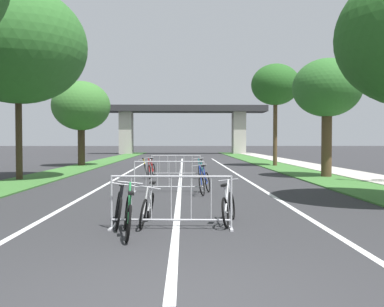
{
  "coord_description": "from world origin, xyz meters",
  "views": [
    {
      "loc": [
        0.15,
        -4.26,
        1.71
      ],
      "look_at": [
        0.7,
        23.09,
        0.91
      ],
      "focal_mm": 38.89,
      "sensor_mm": 36.0,
      "label": 1
    }
  ],
  "objects_px": {
    "crowd_barrier_third": "(176,166)",
    "bicycle_green_5": "(128,216)",
    "tree_left_cypress_far": "(18,46)",
    "tree_right_pine_far": "(275,85)",
    "bicycle_red_0": "(152,170)",
    "bicycle_yellow_2": "(146,169)",
    "crowd_barrier_nearest": "(171,202)",
    "bicycle_silver_1": "(228,207)",
    "bicycle_black_6": "(119,208)",
    "crowd_barrier_second": "(169,177)",
    "bicycle_white_4": "(147,208)",
    "bicycle_teal_7": "(201,170)",
    "tree_right_oak_near": "(327,89)",
    "tree_left_maple_mid": "(81,106)",
    "bicycle_blue_3": "(205,182)"
  },
  "relations": [
    {
      "from": "tree_left_maple_mid",
      "to": "crowd_barrier_second",
      "type": "relative_size",
      "value": 2.44
    },
    {
      "from": "bicycle_green_5",
      "to": "bicycle_teal_7",
      "type": "relative_size",
      "value": 1.04
    },
    {
      "from": "tree_left_maple_mid",
      "to": "crowd_barrier_second",
      "type": "distance_m",
      "value": 16.67
    },
    {
      "from": "bicycle_white_4",
      "to": "bicycle_yellow_2",
      "type": "bearing_deg",
      "value": -80.84
    },
    {
      "from": "bicycle_yellow_2",
      "to": "crowd_barrier_nearest",
      "type": "bearing_deg",
      "value": -87.56
    },
    {
      "from": "bicycle_green_5",
      "to": "bicycle_red_0",
      "type": "bearing_deg",
      "value": 83.02
    },
    {
      "from": "tree_left_cypress_far",
      "to": "crowd_barrier_third",
      "type": "xyz_separation_m",
      "value": [
        6.85,
        1.57,
        -5.35
      ]
    },
    {
      "from": "tree_right_oak_near",
      "to": "bicycle_green_5",
      "type": "xyz_separation_m",
      "value": [
        -7.78,
        -11.95,
        -3.82
      ]
    },
    {
      "from": "crowd_barrier_nearest",
      "to": "crowd_barrier_third",
      "type": "height_order",
      "value": "same"
    },
    {
      "from": "crowd_barrier_second",
      "to": "bicycle_red_0",
      "type": "bearing_deg",
      "value": 100.66
    },
    {
      "from": "tree_right_pine_far",
      "to": "crowd_barrier_third",
      "type": "distance_m",
      "value": 11.92
    },
    {
      "from": "tree_left_maple_mid",
      "to": "bicycle_red_0",
      "type": "xyz_separation_m",
      "value": [
        5.58,
        -9.52,
        -3.76
      ]
    },
    {
      "from": "tree_left_cypress_far",
      "to": "bicycle_red_0",
      "type": "bearing_deg",
      "value": 10.08
    },
    {
      "from": "bicycle_silver_1",
      "to": "bicycle_red_0",
      "type": "bearing_deg",
      "value": 116.96
    },
    {
      "from": "tree_right_oak_near",
      "to": "bicycle_green_5",
      "type": "height_order",
      "value": "tree_right_oak_near"
    },
    {
      "from": "tree_left_cypress_far",
      "to": "tree_right_pine_far",
      "type": "bearing_deg",
      "value": 36.74
    },
    {
      "from": "bicycle_red_0",
      "to": "bicycle_yellow_2",
      "type": "height_order",
      "value": "bicycle_red_0"
    },
    {
      "from": "crowd_barrier_nearest",
      "to": "tree_left_cypress_far",
      "type": "bearing_deg",
      "value": 124.18
    },
    {
      "from": "crowd_barrier_nearest",
      "to": "bicycle_silver_1",
      "type": "height_order",
      "value": "crowd_barrier_nearest"
    },
    {
      "from": "bicycle_silver_1",
      "to": "bicycle_white_4",
      "type": "bearing_deg",
      "value": -163.05
    },
    {
      "from": "crowd_barrier_second",
      "to": "bicycle_silver_1",
      "type": "height_order",
      "value": "crowd_barrier_second"
    },
    {
      "from": "tree_left_cypress_far",
      "to": "bicycle_black_6",
      "type": "relative_size",
      "value": 5.05
    },
    {
      "from": "bicycle_teal_7",
      "to": "bicycle_black_6",
      "type": "bearing_deg",
      "value": 90.29
    },
    {
      "from": "tree_left_cypress_far",
      "to": "bicycle_red_0",
      "type": "height_order",
      "value": "tree_left_cypress_far"
    },
    {
      "from": "tree_left_maple_mid",
      "to": "bicycle_white_4",
      "type": "distance_m",
      "value": 21.65
    },
    {
      "from": "bicycle_green_5",
      "to": "bicycle_teal_7",
      "type": "xyz_separation_m",
      "value": [
        1.85,
        11.84,
        0.01
      ]
    },
    {
      "from": "tree_right_pine_far",
      "to": "bicycle_white_4",
      "type": "height_order",
      "value": "tree_right_pine_far"
    },
    {
      "from": "tree_left_maple_mid",
      "to": "crowd_barrier_nearest",
      "type": "height_order",
      "value": "tree_left_maple_mid"
    },
    {
      "from": "bicycle_black_6",
      "to": "bicycle_teal_7",
      "type": "height_order",
      "value": "bicycle_teal_7"
    },
    {
      "from": "crowd_barrier_third",
      "to": "bicycle_green_5",
      "type": "bearing_deg",
      "value": -92.98
    },
    {
      "from": "crowd_barrier_third",
      "to": "bicycle_black_6",
      "type": "distance_m",
      "value": 11.48
    },
    {
      "from": "bicycle_white_4",
      "to": "bicycle_teal_7",
      "type": "xyz_separation_m",
      "value": [
        1.58,
        10.86,
        0.02
      ]
    },
    {
      "from": "bicycle_yellow_2",
      "to": "bicycle_blue_3",
      "type": "relative_size",
      "value": 1.06
    },
    {
      "from": "tree_right_pine_far",
      "to": "crowd_barrier_second",
      "type": "bearing_deg",
      "value": -115.16
    },
    {
      "from": "bicycle_yellow_2",
      "to": "bicycle_white_4",
      "type": "distance_m",
      "value": 11.79
    },
    {
      "from": "crowd_barrier_third",
      "to": "bicycle_silver_1",
      "type": "xyz_separation_m",
      "value": [
        1.31,
        -11.31,
        -0.17
      ]
    },
    {
      "from": "crowd_barrier_second",
      "to": "crowd_barrier_third",
      "type": "xyz_separation_m",
      "value": [
        0.12,
        5.92,
        0.0
      ]
    },
    {
      "from": "crowd_barrier_nearest",
      "to": "bicycle_red_0",
      "type": "relative_size",
      "value": 1.39
    },
    {
      "from": "crowd_barrier_nearest",
      "to": "bicycle_yellow_2",
      "type": "xyz_separation_m",
      "value": [
        -1.62,
        12.19,
        -0.16
      ]
    },
    {
      "from": "tree_right_pine_far",
      "to": "crowd_barrier_nearest",
      "type": "xyz_separation_m",
      "value": [
        -6.53,
        -20.35,
        -5.04
      ]
    },
    {
      "from": "tree_left_cypress_far",
      "to": "bicycle_green_5",
      "type": "height_order",
      "value": "tree_left_cypress_far"
    },
    {
      "from": "tree_right_oak_near",
      "to": "crowd_barrier_third",
      "type": "relative_size",
      "value": 2.34
    },
    {
      "from": "crowd_barrier_second",
      "to": "bicycle_green_5",
      "type": "relative_size",
      "value": 1.4
    },
    {
      "from": "bicycle_white_4",
      "to": "tree_left_cypress_far",
      "type": "bearing_deg",
      "value": -52.86
    },
    {
      "from": "tree_right_oak_near",
      "to": "bicycle_yellow_2",
      "type": "distance_m",
      "value": 9.46
    },
    {
      "from": "bicycle_yellow_2",
      "to": "bicycle_black_6",
      "type": "relative_size",
      "value": 1.05
    },
    {
      "from": "tree_left_maple_mid",
      "to": "bicycle_white_4",
      "type": "relative_size",
      "value": 3.72
    },
    {
      "from": "crowd_barrier_nearest",
      "to": "bicycle_teal_7",
      "type": "bearing_deg",
      "value": 84.58
    },
    {
      "from": "tree_left_cypress_far",
      "to": "bicycle_teal_7",
      "type": "relative_size",
      "value": 5.08
    },
    {
      "from": "tree_left_cypress_far",
      "to": "tree_right_pine_far",
      "type": "height_order",
      "value": "tree_left_cypress_far"
    }
  ]
}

